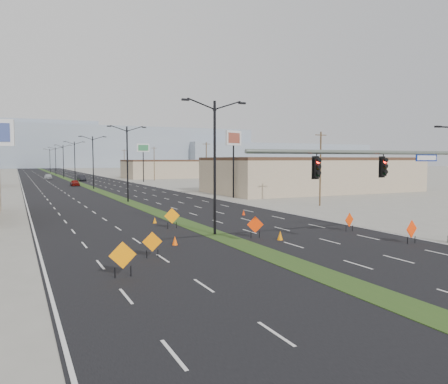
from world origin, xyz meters
name	(u,v)px	position (x,y,z in m)	size (l,w,h in m)	color
ground	(312,271)	(0.00, 0.00, 0.00)	(600.00, 600.00, 0.00)	gray
road_surface	(73,181)	(0.00, 100.00, 0.00)	(25.00, 400.00, 0.02)	black
median_strip	(73,181)	(0.00, 100.00, 0.00)	(2.00, 400.00, 0.04)	#254719
building_se_near	(313,176)	(34.00, 45.00, 2.75)	(36.00, 18.00, 5.50)	tan
building_se_far	(196,169)	(38.00, 110.00, 2.50)	(44.00, 16.00, 5.00)	tan
mesa_center	(98,147)	(40.00, 300.00, 14.00)	(220.00, 50.00, 28.00)	#8793A7
mesa_east	(274,155)	(180.00, 290.00, 9.00)	(160.00, 50.00, 18.00)	#8793A7
signal_mast	(405,174)	(8.56, 2.00, 4.79)	(16.30, 0.60, 8.00)	slate
streetlight_0	(215,163)	(0.00, 12.00, 5.42)	(5.15, 0.24, 10.02)	black
streetlight_1	(127,161)	(0.00, 40.00, 5.42)	(5.15, 0.24, 10.02)	black
streetlight_2	(93,161)	(0.00, 68.00, 5.42)	(5.15, 0.24, 10.02)	black
streetlight_3	(75,160)	(0.00, 96.00, 5.42)	(5.15, 0.24, 10.02)	black
streetlight_4	(63,160)	(0.00, 124.00, 5.42)	(5.15, 0.24, 10.02)	black
streetlight_5	(56,160)	(0.00, 152.00, 5.42)	(5.15, 0.24, 10.02)	black
streetlight_6	(50,160)	(0.00, 180.00, 5.42)	(5.15, 0.24, 10.02)	black
utility_pole_0	(320,168)	(20.00, 25.00, 4.67)	(1.60, 0.20, 9.00)	#4C3823
utility_pole_1	(206,164)	(20.00, 60.00, 4.67)	(1.60, 0.20, 9.00)	#4C3823
utility_pole_2	(154,163)	(20.00, 95.00, 4.67)	(1.60, 0.20, 9.00)	#4C3823
utility_pole_3	(124,162)	(20.00, 130.00, 4.67)	(1.60, 0.20, 9.00)	#4C3823
car_left	(75,183)	(-2.06, 79.29, 0.65)	(1.55, 3.84, 1.31)	maroon
car_mid	(81,178)	(2.00, 100.24, 0.76)	(1.62, 4.64, 1.53)	black
car_far	(48,177)	(-5.04, 114.65, 0.74)	(2.07, 5.09, 1.48)	#A0A4A9
construction_sign_0	(152,243)	(-6.48, 6.46, 0.89)	(1.11, 0.34, 1.52)	orange
construction_sign_1	(123,256)	(-8.95, 3.00, 1.04)	(1.32, 0.15, 1.76)	orange
construction_sign_2	(172,217)	(-2.00, 16.08, 1.00)	(1.28, 0.19, 1.70)	orange
construction_sign_3	(255,225)	(2.00, 9.36, 0.94)	(1.12, 0.49, 1.59)	#FB3805
construction_sign_4	(412,230)	(10.46, 3.00, 0.95)	(1.20, 0.26, 1.62)	#FE3505
construction_sign_5	(349,221)	(10.17, 8.73, 0.87)	(1.08, 0.34, 1.48)	#E83804
cone_0	(175,241)	(-4.08, 9.41, 0.31)	(0.37, 0.37, 0.62)	#FF5505
cone_1	(280,235)	(3.20, 7.93, 0.34)	(0.41, 0.41, 0.68)	orange
cone_2	(244,213)	(7.37, 21.13, 0.28)	(0.33, 0.33, 0.55)	red
cone_3	(155,220)	(-2.42, 19.58, 0.28)	(0.34, 0.34, 0.56)	orange
pole_sign_east_near	(234,143)	(15.60, 39.68, 8.07)	(3.10, 1.58, 9.86)	black
pole_sign_east_far	(143,151)	(15.59, 89.61, 7.80)	(3.10, 1.13, 9.55)	black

